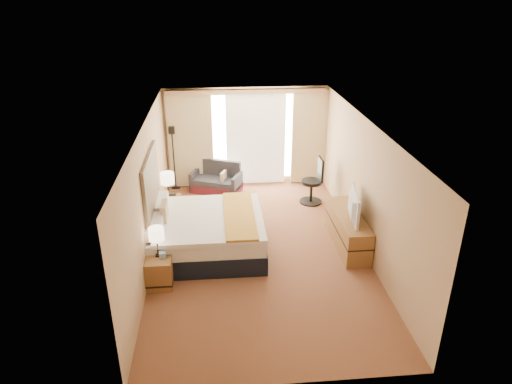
{
  "coord_description": "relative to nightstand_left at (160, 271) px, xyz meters",
  "views": [
    {
      "loc": [
        -0.78,
        -7.99,
        4.88
      ],
      "look_at": [
        -0.02,
        0.4,
        1.1
      ],
      "focal_mm": 32.0,
      "sensor_mm": 36.0,
      "label": 1
    }
  ],
  "objects": [
    {
      "name": "tissue_box",
      "position": [
        0.07,
        0.02,
        0.33
      ],
      "size": [
        0.13,
        0.13,
        0.1
      ],
      "primitive_type": "cube",
      "rotation": [
        0.0,
        0.0,
        0.17
      ],
      "color": "#82A8C8",
      "rests_on": "nightstand_left"
    },
    {
      "name": "curtains",
      "position": [
        1.87,
        4.44,
        1.13
      ],
      "size": [
        4.12,
        0.19,
        2.56
      ],
      "color": "beige",
      "rests_on": "floor"
    },
    {
      "name": "desk_chair",
      "position": [
        3.43,
        3.15,
        0.24
      ],
      "size": [
        0.56,
        0.56,
        1.15
      ],
      "rotation": [
        0.0,
        0.0,
        0.01
      ],
      "color": "black",
      "rests_on": "floor"
    },
    {
      "name": "lamp_right",
      "position": [
        -0.02,
        2.45,
        0.77
      ],
      "size": [
        0.3,
        0.3,
        0.63
      ],
      "color": "black",
      "rests_on": "nightstand_right"
    },
    {
      "name": "floor",
      "position": [
        1.87,
        1.05,
        -0.28
      ],
      "size": [
        4.2,
        7.0,
        0.02
      ],
      "primitive_type": "cube",
      "color": "#5C1A1A",
      "rests_on": "ground"
    },
    {
      "name": "headboard",
      "position": [
        -0.19,
        1.25,
        1.01
      ],
      "size": [
        0.06,
        1.85,
        1.5
      ],
      "primitive_type": "cube",
      "color": "black",
      "rests_on": "wall_left"
    },
    {
      "name": "wall_back",
      "position": [
        1.87,
        4.55,
        1.02
      ],
      "size": [
        4.2,
        0.02,
        2.6
      ],
      "primitive_type": "cube",
      "color": "tan",
      "rests_on": "ground"
    },
    {
      "name": "ceiling",
      "position": [
        1.87,
        1.05,
        2.33
      ],
      "size": [
        4.2,
        7.0,
        0.02
      ],
      "primitive_type": "cube",
      "color": "white",
      "rests_on": "wall_back"
    },
    {
      "name": "window",
      "position": [
        2.12,
        4.52,
        1.04
      ],
      "size": [
        2.3,
        0.02,
        2.3
      ],
      "primitive_type": "cube",
      "color": "white",
      "rests_on": "wall_back"
    },
    {
      "name": "bed",
      "position": [
        0.81,
        1.09,
        0.13
      ],
      "size": [
        2.26,
        2.06,
        1.1
      ],
      "color": "black",
      "rests_on": "floor"
    },
    {
      "name": "floor_lamp",
      "position": [
        -0.03,
        4.35,
        0.92
      ],
      "size": [
        0.21,
        0.21,
        1.69
      ],
      "color": "black",
      "rests_on": "floor"
    },
    {
      "name": "lamp_left",
      "position": [
        -0.01,
        0.07,
        0.71
      ],
      "size": [
        0.27,
        0.27,
        0.56
      ],
      "color": "black",
      "rests_on": "nightstand_left"
    },
    {
      "name": "nightstand_right",
      "position": [
        0.0,
        2.5,
        0.0
      ],
      "size": [
        0.45,
        0.52,
        0.55
      ],
      "primitive_type": "cube",
      "color": "olive",
      "rests_on": "floor"
    },
    {
      "name": "television",
      "position": [
        3.65,
        0.89,
        0.71
      ],
      "size": [
        0.3,
        1.01,
        0.58
      ],
      "primitive_type": "imported",
      "rotation": [
        0.0,
        0.0,
        1.4
      ],
      "color": "black",
      "rests_on": "media_dresser"
    },
    {
      "name": "nightstand_left",
      "position": [
        0.0,
        0.0,
        0.0
      ],
      "size": [
        0.45,
        0.52,
        0.55
      ],
      "primitive_type": "cube",
      "color": "olive",
      "rests_on": "floor"
    },
    {
      "name": "telephone",
      "position": [
        0.04,
        2.49,
        0.31
      ],
      "size": [
        0.22,
        0.18,
        0.08
      ],
      "primitive_type": "cube",
      "rotation": [
        0.0,
        0.0,
        0.15
      ],
      "color": "black",
      "rests_on": "nightstand_right"
    },
    {
      "name": "wall_right",
      "position": [
        3.97,
        1.05,
        1.02
      ],
      "size": [
        0.02,
        7.0,
        2.6
      ],
      "primitive_type": "cube",
      "color": "tan",
      "rests_on": "ground"
    },
    {
      "name": "wall_left",
      "position": [
        -0.23,
        1.05,
        1.02
      ],
      "size": [
        0.02,
        7.0,
        2.6
      ],
      "primitive_type": "cube",
      "color": "tan",
      "rests_on": "ground"
    },
    {
      "name": "media_dresser",
      "position": [
        3.7,
        1.05,
        0.07
      ],
      "size": [
        0.5,
        1.8,
        0.7
      ],
      "primitive_type": "cube",
      "color": "olive",
      "rests_on": "floor"
    },
    {
      "name": "wall_front",
      "position": [
        1.87,
        -2.45,
        1.02
      ],
      "size": [
        4.2,
        0.02,
        2.6
      ],
      "primitive_type": "cube",
      "color": "tan",
      "rests_on": "ground"
    },
    {
      "name": "loveseat",
      "position": [
        1.06,
        4.06,
        -0.02
      ],
      "size": [
        1.41,
        1.09,
        0.78
      ],
      "rotation": [
        0.0,
        0.0,
        -0.39
      ],
      "color": "#591921",
      "rests_on": "floor"
    }
  ]
}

